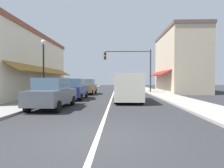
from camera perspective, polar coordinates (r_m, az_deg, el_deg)
ground_plane at (r=23.10m, az=0.49°, el=-2.86°), size 80.00×80.00×0.00m
sidewalk_left at (r=23.87m, az=-12.84°, el=-2.62°), size 2.60×56.00×0.12m
sidewalk_right at (r=23.60m, az=13.98°, el=-2.66°), size 2.60×56.00×0.12m
lane_center_stripe at (r=23.10m, az=0.49°, el=-2.85°), size 0.14×52.00×0.01m
storefront_left_block at (r=19.98m, az=-29.36°, el=5.19°), size 7.23×14.20×6.16m
storefront_right_block at (r=26.53m, az=20.60°, el=6.55°), size 5.74×10.20×8.29m
parked_car_nearest_left at (r=10.97m, az=-18.37°, el=-2.82°), size 1.87×4.14×1.77m
parked_car_second_left at (r=15.79m, az=-11.83°, el=-1.58°), size 1.81×4.11×1.77m
parked_car_third_left at (r=21.07m, az=-7.95°, el=-0.87°), size 1.88×4.15×1.77m
van_in_lane at (r=13.88m, az=5.12°, el=-0.83°), size 2.07×5.21×2.12m
traffic_signal_mast_arm at (r=23.57m, az=6.95°, el=6.77°), size 6.15×0.50×5.65m
street_lamp_left_near at (r=14.56m, az=-20.98°, el=7.17°), size 0.36×0.36×4.69m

